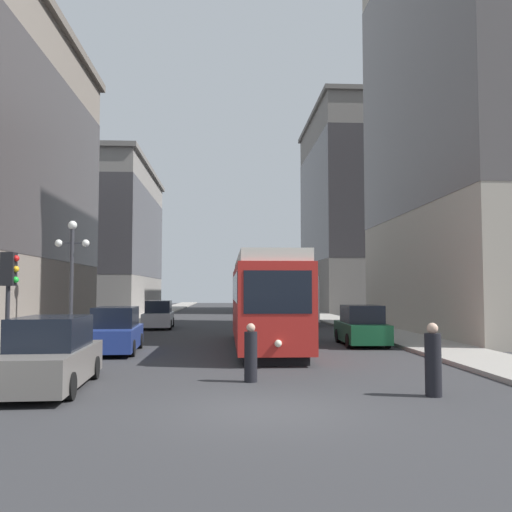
{
  "coord_description": "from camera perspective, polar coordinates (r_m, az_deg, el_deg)",
  "views": [
    {
      "loc": [
        -0.87,
        -11.63,
        2.49
      ],
      "look_at": [
        0.24,
        8.91,
        3.77
      ],
      "focal_mm": 38.94,
      "sensor_mm": 36.0,
      "label": 1
    }
  ],
  "objects": [
    {
      "name": "ground_plane",
      "position": [
        11.93,
        1.19,
        -15.62
      ],
      "size": [
        200.0,
        200.0,
        0.0
      ],
      "primitive_type": "plane",
      "color": "#303033"
    },
    {
      "name": "lamp_post_left_near",
      "position": [
        24.08,
        -18.4,
        -0.74
      ],
      "size": [
        1.41,
        0.36,
        5.22
      ],
      "color": "#333338",
      "rests_on": "sidewalk_left"
    },
    {
      "name": "parked_car_left_mid",
      "position": [
        23.27,
        -14.26,
        -7.51
      ],
      "size": [
        2.1,
        4.96,
        1.82
      ],
      "rotation": [
        0.0,
        0.0,
        0.06
      ],
      "color": "black",
      "rests_on": "ground"
    },
    {
      "name": "traffic_light_near_left",
      "position": [
        17.18,
        -24.04,
        -2.3
      ],
      "size": [
        0.47,
        0.36,
        3.42
      ],
      "color": "#232328",
      "rests_on": "sidewalk_left"
    },
    {
      "name": "building_right_midblock",
      "position": [
        69.43,
        11.5,
        4.63
      ],
      "size": [
        14.45,
        21.71,
        23.89
      ],
      "color": "slate",
      "rests_on": "ground"
    },
    {
      "name": "transit_bus",
      "position": [
        43.71,
        3.77,
        -4.27
      ],
      "size": [
        2.9,
        12.11,
        3.45
      ],
      "rotation": [
        0.0,
        0.0,
        -0.03
      ],
      "color": "black",
      "rests_on": "ground"
    },
    {
      "name": "parked_car_left_far",
      "position": [
        15.22,
        -20.4,
        -9.55
      ],
      "size": [
        2.08,
        5.03,
        1.82
      ],
      "rotation": [
        0.0,
        0.0,
        0.05
      ],
      "color": "black",
      "rests_on": "ground"
    },
    {
      "name": "sidewalk_left",
      "position": [
        52.19,
        -11.14,
        -6.15
      ],
      "size": [
        2.99,
        120.0,
        0.15
      ],
      "primitive_type": "cube",
      "color": "gray",
      "rests_on": "ground"
    },
    {
      "name": "building_right_corner",
      "position": [
        37.47,
        23.23,
        15.8
      ],
      "size": [
        11.53,
        19.67,
        28.58
      ],
      "color": "#A89E8E",
      "rests_on": "ground"
    },
    {
      "name": "parked_car_left_near",
      "position": [
        37.44,
        -9.98,
        -6.03
      ],
      "size": [
        2.05,
        4.92,
        1.82
      ],
      "rotation": [
        0.0,
        0.0,
        0.04
      ],
      "color": "black",
      "rests_on": "ground"
    },
    {
      "name": "building_left_corner",
      "position": [
        65.94,
        -16.84,
        1.78
      ],
      "size": [
        14.45,
        24.34,
        16.49
      ],
      "color": "gray",
      "rests_on": "ground"
    },
    {
      "name": "sidewalk_right",
      "position": [
        52.46,
        6.82,
        -6.18
      ],
      "size": [
        2.99,
        120.0,
        0.15
      ],
      "primitive_type": "cube",
      "color": "gray",
      "rests_on": "ground"
    },
    {
      "name": "parked_car_right_far",
      "position": [
        25.97,
        10.79,
        -7.14
      ],
      "size": [
        1.99,
        4.42,
        1.82
      ],
      "rotation": [
        0.0,
        0.0,
        3.11
      ],
      "color": "black",
      "rests_on": "ground"
    },
    {
      "name": "streetcar",
      "position": [
        24.14,
        0.89,
        -4.49
      ],
      "size": [
        2.65,
        12.72,
        3.89
      ],
      "rotation": [
        0.0,
        0.0,
        -0.0
      ],
      "color": "black",
      "rests_on": "ground"
    },
    {
      "name": "pedestrian_crossing_near",
      "position": [
        15.39,
        -0.54,
        -10.09
      ],
      "size": [
        0.36,
        0.36,
        1.59
      ],
      "rotation": [
        0.0,
        0.0,
        3.85
      ],
      "color": "black",
      "rests_on": "ground"
    },
    {
      "name": "pedestrian_crossing_far",
      "position": [
        13.98,
        17.73,
        -10.33
      ],
      "size": [
        0.39,
        0.39,
        1.73
      ],
      "rotation": [
        0.0,
        0.0,
        0.59
      ],
      "color": "black",
      "rests_on": "ground"
    }
  ]
}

